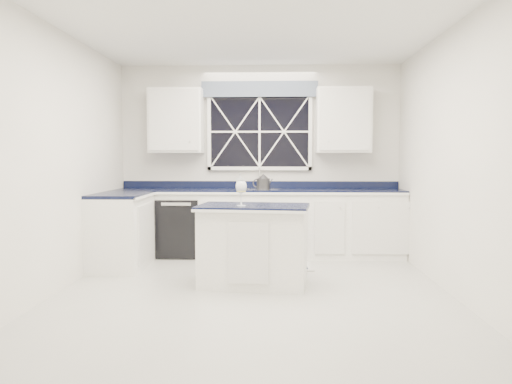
{
  "coord_description": "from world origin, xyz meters",
  "views": [
    {
      "loc": [
        0.22,
        -4.97,
        1.39
      ],
      "look_at": [
        0.02,
        0.4,
        1.01
      ],
      "focal_mm": 35.0,
      "sensor_mm": 36.0,
      "label": 1
    }
  ],
  "objects_px": {
    "faucet": "(259,177)",
    "kettle": "(263,182)",
    "dishwasher": "(181,227)",
    "island": "(254,245)",
    "soap_bottle": "(240,181)",
    "wine_glass": "(241,188)"
  },
  "relations": [
    {
      "from": "faucet",
      "to": "kettle",
      "type": "bearing_deg",
      "value": -71.85
    },
    {
      "from": "dishwasher",
      "to": "faucet",
      "type": "height_order",
      "value": "faucet"
    },
    {
      "from": "island",
      "to": "soap_bottle",
      "type": "height_order",
      "value": "soap_bottle"
    },
    {
      "from": "kettle",
      "to": "wine_glass",
      "type": "distance_m",
      "value": 1.72
    },
    {
      "from": "wine_glass",
      "to": "kettle",
      "type": "bearing_deg",
      "value": 83.66
    },
    {
      "from": "soap_bottle",
      "to": "faucet",
      "type": "bearing_deg",
      "value": -5.23
    },
    {
      "from": "island",
      "to": "wine_glass",
      "type": "xyz_separation_m",
      "value": [
        -0.13,
        -0.09,
        0.63
      ]
    },
    {
      "from": "dishwasher",
      "to": "wine_glass",
      "type": "relative_size",
      "value": 2.94
    },
    {
      "from": "kettle",
      "to": "soap_bottle",
      "type": "xyz_separation_m",
      "value": [
        -0.34,
        0.2,
        0.01
      ]
    },
    {
      "from": "soap_bottle",
      "to": "wine_glass",
      "type": "bearing_deg",
      "value": -85.63
    },
    {
      "from": "faucet",
      "to": "soap_bottle",
      "type": "height_order",
      "value": "faucet"
    },
    {
      "from": "island",
      "to": "wine_glass",
      "type": "relative_size",
      "value": 4.45
    },
    {
      "from": "dishwasher",
      "to": "wine_glass",
      "type": "distance_m",
      "value": 2.05
    },
    {
      "from": "wine_glass",
      "to": "soap_bottle",
      "type": "bearing_deg",
      "value": 94.37
    },
    {
      "from": "dishwasher",
      "to": "wine_glass",
      "type": "xyz_separation_m",
      "value": [
        0.97,
        -1.69,
        0.66
      ]
    },
    {
      "from": "wine_glass",
      "to": "island",
      "type": "bearing_deg",
      "value": 35.48
    },
    {
      "from": "island",
      "to": "dishwasher",
      "type": "bearing_deg",
      "value": 130.85
    },
    {
      "from": "kettle",
      "to": "wine_glass",
      "type": "bearing_deg",
      "value": -120.59
    },
    {
      "from": "faucet",
      "to": "wine_glass",
      "type": "distance_m",
      "value": 1.89
    },
    {
      "from": "kettle",
      "to": "wine_glass",
      "type": "height_order",
      "value": "kettle"
    },
    {
      "from": "kettle",
      "to": "dishwasher",
      "type": "bearing_deg",
      "value": 156.81
    },
    {
      "from": "wine_glass",
      "to": "dishwasher",
      "type": "bearing_deg",
      "value": 119.77
    }
  ]
}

